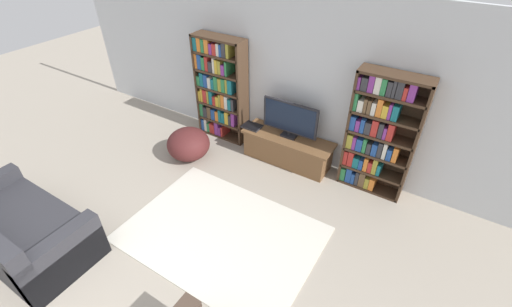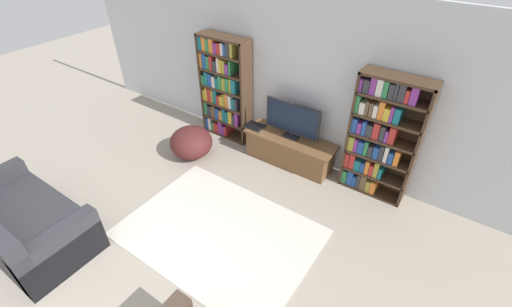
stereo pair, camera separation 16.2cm
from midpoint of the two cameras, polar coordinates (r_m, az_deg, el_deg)
The scene contains 9 objects.
wall_back at distance 5.20m, azimuth 6.15°, elevation 12.07°, with size 8.80×0.06×2.60m.
bookshelf_left at distance 5.88m, azimuth -6.84°, elevation 10.76°, with size 0.90×0.30×1.78m.
bookshelf_right at distance 4.87m, azimuth 18.72°, elevation 3.16°, with size 0.90×0.30×1.78m.
tv_stand at distance 5.49m, azimuth 4.38°, elevation 0.74°, with size 1.47×0.47×0.47m.
television at distance 5.21m, azimuth 4.79°, elevation 5.75°, with size 0.90×0.16×0.59m.
laptop at distance 5.59m, azimuth -1.51°, elevation 4.56°, with size 0.30×0.23×0.03m.
area_rug at distance 4.51m, azimuth -6.81°, elevation -13.16°, with size 2.39×1.71×0.02m.
couch_left_sectional at distance 5.03m, azimuth -35.44°, elevation -10.64°, with size 1.78×0.94×0.82m.
beanbag_ottoman at distance 5.67m, azimuth -12.00°, elevation 1.54°, with size 0.69×0.69×0.51m, color #4C1E1E.
Camera 1 is at (1.97, -0.11, 3.42)m, focal length 24.00 mm.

